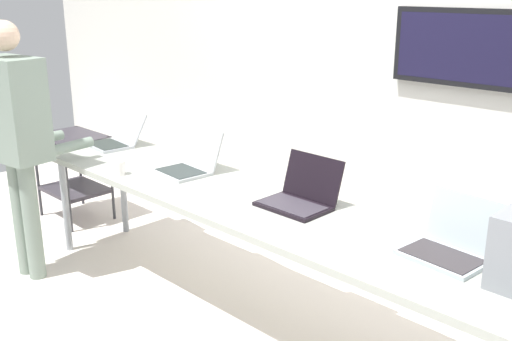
{
  "coord_description": "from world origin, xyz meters",
  "views": [
    {
      "loc": [
        2.18,
        -2.18,
        1.91
      ],
      "look_at": [
        0.01,
        0.01,
        0.94
      ],
      "focal_mm": 41.64,
      "sensor_mm": 36.0,
      "label": 1
    }
  ],
  "objects": [
    {
      "name": "laptop_station_1",
      "position": [
        -0.66,
        0.1,
        0.83
      ],
      "size": [
        0.34,
        0.37,
        0.26
      ],
      "color": "#B0B5B6",
      "rests_on": "workbench"
    },
    {
      "name": "coffee_mug",
      "position": [
        -0.93,
        -0.25,
        0.81
      ],
      "size": [
        0.07,
        0.07,
        0.09
      ],
      "color": "white",
      "rests_on": "workbench"
    },
    {
      "name": "laptop_station_2",
      "position": [
        0.23,
        0.13,
        0.83
      ],
      "size": [
        0.37,
        0.33,
        0.26
      ],
      "color": "black",
      "rests_on": "workbench"
    },
    {
      "name": "back_wall",
      "position": [
        0.01,
        1.13,
        1.24
      ],
      "size": [
        8.0,
        0.11,
        2.46
      ],
      "color": "silver",
      "rests_on": "ground"
    },
    {
      "name": "workbench",
      "position": [
        0.0,
        0.0,
        0.72
      ],
      "size": [
        3.61,
        0.7,
        0.77
      ],
      "color": "#A4A89D",
      "rests_on": "ground"
    },
    {
      "name": "ground",
      "position": [
        0.0,
        0.0,
        -0.02
      ],
      "size": [
        8.0,
        8.0,
        0.04
      ],
      "primitive_type": "cube",
      "color": "silver"
    },
    {
      "name": "storage_cart",
      "position": [
        -2.26,
        0.13,
        0.48
      ],
      "size": [
        0.56,
        0.44,
        0.72
      ],
      "color": "#322E35",
      "rests_on": "ground"
    },
    {
      "name": "laptop_station_3",
      "position": [
        1.12,
        0.12,
        0.83
      ],
      "size": [
        0.37,
        0.34,
        0.26
      ],
      "color": "#A9B6BB",
      "rests_on": "workbench"
    },
    {
      "name": "person",
      "position": [
        -1.52,
        -0.62,
        1.04
      ],
      "size": [
        0.49,
        0.63,
        1.71
      ],
      "color": "gray",
      "rests_on": "ground"
    },
    {
      "name": "laptop_station_0",
      "position": [
        -1.56,
        0.14,
        0.82
      ],
      "size": [
        0.37,
        0.4,
        0.24
      ],
      "color": "#AEB2B9",
      "rests_on": "workbench"
    }
  ]
}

